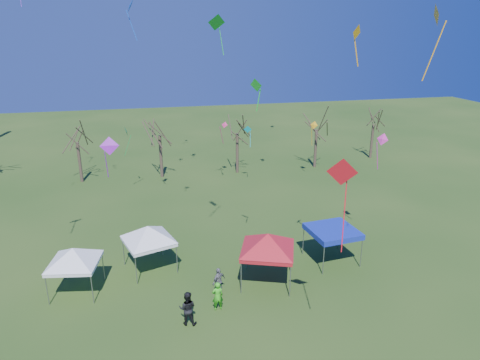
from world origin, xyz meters
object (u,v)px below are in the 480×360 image
object	(u,v)px
tree_3	(237,119)
person_dark	(187,308)
tent_white_mid	(148,229)
tent_blue	(333,231)
tree_2	(159,120)
tree_4	(317,116)
person_green	(218,296)
tent_white_west	(73,251)
tree_5	(375,113)
person_grey	(219,281)
tent_red	(268,237)
tree_1	(75,128)

from	to	relation	value
tree_3	person_dark	size ratio (longest dim) A/B	4.00
tent_white_mid	tent_blue	bearing A→B (deg)	-7.76
tree_2	tree_3	distance (m)	8.41
tree_3	tree_4	bearing A→B (deg)	-0.26
person_green	tent_white_west	bearing A→B (deg)	-29.51
tree_5	tent_blue	xyz separation A→B (m)	(-15.62, -22.69, -3.50)
tent_white_mid	person_grey	size ratio (longest dim) A/B	2.26
tree_5	person_dark	world-z (taller)	tree_5
tent_blue	person_green	size ratio (longest dim) A/B	1.90
tree_5	person_dark	xyz separation A→B (m)	(-26.10, -27.31, -4.74)
tent_white_mid	tree_3	bearing A→B (deg)	61.72
tent_red	person_green	size ratio (longest dim) A/B	2.35
person_grey	person_dark	bearing A→B (deg)	11.99
tree_3	tent_blue	size ratio (longest dim) A/B	2.33
tent_white_mid	tent_blue	xyz separation A→B (m)	(12.29, -1.67, -0.72)
tree_3	tent_white_mid	xyz separation A→B (m)	(-10.22, -19.00, -3.13)
tree_4	person_grey	xyz separation A→B (m)	(-15.57, -22.82, -5.19)
tent_red	tree_4	bearing A→B (deg)	60.94
tent_white_west	person_grey	world-z (taller)	tent_white_west
tree_2	tent_blue	xyz separation A→B (m)	(10.47, -21.01, -4.06)
tent_red	tent_blue	bearing A→B (deg)	17.37
person_dark	person_green	bearing A→B (deg)	-137.70
tree_4	person_dark	bearing A→B (deg)	-125.08
tent_red	tent_blue	distance (m)	5.43
tree_4	tent_red	xyz separation A→B (m)	(-12.35, -22.23, -2.88)
tree_3	tree_4	xyz separation A→B (m)	(9.32, -0.04, -0.02)
tree_1	tent_white_mid	xyz separation A→B (m)	(6.57, -19.60, -2.84)
tent_blue	person_grey	size ratio (longest dim) A/B	1.94
tree_2	person_grey	distance (m)	23.92
tent_white_mid	tent_blue	size ratio (longest dim) A/B	1.17
tree_4	tent_white_mid	world-z (taller)	tree_4
tree_5	person_grey	size ratio (longest dim) A/B	4.27
tree_1	tent_red	bearing A→B (deg)	-58.96
tent_blue	person_green	bearing A→B (deg)	-156.74
tree_4	person_green	bearing A→B (deg)	-123.17
tree_1	tent_blue	size ratio (longest dim) A/B	2.22
tent_red	person_green	world-z (taller)	tent_red
tree_3	tent_red	xyz separation A→B (m)	(-3.03, -22.27, -2.90)
tent_white_west	tree_4	bearing A→B (deg)	40.74
tent_white_west	person_green	world-z (taller)	tent_white_west
tent_white_mid	person_green	xyz separation A→B (m)	(3.63, -5.40, -2.06)
person_grey	tent_blue	bearing A→B (deg)	158.43
person_green	tree_5	bearing A→B (deg)	-137.47
tree_1	tree_5	bearing A→B (deg)	2.35
tent_blue	person_grey	distance (m)	8.71
tent_white_west	person_green	bearing A→B (deg)	-24.63
tent_red	tent_blue	size ratio (longest dim) A/B	1.23
tent_red	person_green	bearing A→B (deg)	-149.15
tree_1	tent_white_west	bearing A→B (deg)	-84.27
tree_2	tent_blue	bearing A→B (deg)	-63.51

